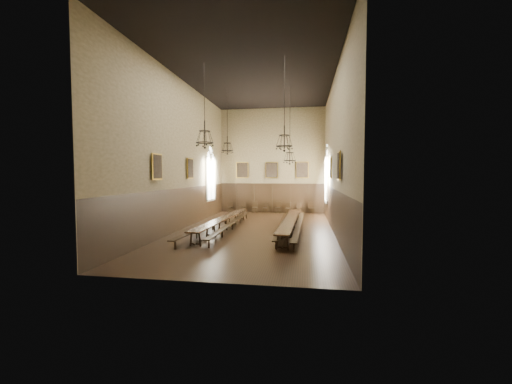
% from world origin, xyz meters
% --- Properties ---
extents(floor, '(9.00, 18.00, 0.02)m').
position_xyz_m(floor, '(0.00, 0.00, -0.01)').
color(floor, black).
rests_on(floor, ground).
extents(ceiling, '(9.00, 18.00, 0.02)m').
position_xyz_m(ceiling, '(0.00, 0.00, 9.01)').
color(ceiling, black).
rests_on(ceiling, ground).
extents(wall_back, '(9.00, 0.02, 9.00)m').
position_xyz_m(wall_back, '(0.00, 9.01, 4.50)').
color(wall_back, '#94835B').
rests_on(wall_back, ground).
extents(wall_front, '(9.00, 0.02, 9.00)m').
position_xyz_m(wall_front, '(0.00, -9.01, 4.50)').
color(wall_front, '#94835B').
rests_on(wall_front, ground).
extents(wall_left, '(0.02, 18.00, 9.00)m').
position_xyz_m(wall_left, '(-4.51, 0.00, 4.50)').
color(wall_left, '#94835B').
rests_on(wall_left, ground).
extents(wall_right, '(0.02, 18.00, 9.00)m').
position_xyz_m(wall_right, '(4.51, 0.00, 4.50)').
color(wall_right, '#94835B').
rests_on(wall_right, ground).
extents(wainscot_panelling, '(9.00, 18.00, 2.50)m').
position_xyz_m(wainscot_panelling, '(0.00, 0.00, 1.25)').
color(wainscot_panelling, black).
rests_on(wainscot_panelling, floor).
extents(table_left, '(1.04, 9.52, 0.74)m').
position_xyz_m(table_left, '(-1.93, -0.14, 0.37)').
color(table_left, black).
rests_on(table_left, floor).
extents(table_right, '(0.97, 10.00, 0.78)m').
position_xyz_m(table_right, '(2.04, -0.03, 0.39)').
color(table_right, black).
rests_on(table_right, floor).
extents(bench_left_outer, '(0.84, 10.70, 0.48)m').
position_xyz_m(bench_left_outer, '(-2.53, -0.23, 0.31)').
color(bench_left_outer, black).
rests_on(bench_left_outer, floor).
extents(bench_left_inner, '(0.44, 10.44, 0.47)m').
position_xyz_m(bench_left_inner, '(-1.44, 0.14, 0.30)').
color(bench_left_inner, black).
rests_on(bench_left_inner, floor).
extents(bench_right_inner, '(0.46, 9.82, 0.44)m').
position_xyz_m(bench_right_inner, '(1.54, 0.14, 0.28)').
color(bench_right_inner, black).
rests_on(bench_right_inner, floor).
extents(bench_right_outer, '(0.58, 10.60, 0.48)m').
position_xyz_m(bench_right_outer, '(2.55, 0.11, 0.30)').
color(bench_right_outer, black).
rests_on(bench_right_outer, floor).
extents(chair_0, '(0.50, 0.50, 0.92)m').
position_xyz_m(chair_0, '(-3.60, 8.54, 0.28)').
color(chair_0, black).
rests_on(chair_0, floor).
extents(chair_1, '(0.48, 0.48, 0.88)m').
position_xyz_m(chair_1, '(-2.46, 8.52, 0.27)').
color(chair_1, black).
rests_on(chair_1, floor).
extents(chair_2, '(0.45, 0.45, 0.99)m').
position_xyz_m(chair_2, '(-1.42, 8.47, 0.30)').
color(chair_2, black).
rests_on(chair_2, floor).
extents(chair_3, '(0.50, 0.51, 0.89)m').
position_xyz_m(chair_3, '(-0.52, 8.61, 0.27)').
color(chair_3, black).
rests_on(chair_3, floor).
extents(chair_4, '(0.52, 0.52, 1.01)m').
position_xyz_m(chair_4, '(0.60, 8.52, 0.31)').
color(chair_4, black).
rests_on(chair_4, floor).
extents(chair_5, '(0.47, 0.47, 0.93)m').
position_xyz_m(chair_5, '(1.42, 8.47, 0.28)').
color(chair_5, black).
rests_on(chair_5, floor).
extents(chair_6, '(0.50, 0.50, 0.89)m').
position_xyz_m(chair_6, '(2.39, 8.58, 0.27)').
color(chair_6, black).
rests_on(chair_6, floor).
extents(chair_7, '(0.57, 0.57, 1.01)m').
position_xyz_m(chair_7, '(3.38, 8.55, 0.31)').
color(chair_7, black).
rests_on(chair_7, floor).
extents(chandelier_back_left, '(0.78, 0.78, 4.24)m').
position_xyz_m(chandelier_back_left, '(-2.27, 2.33, 5.20)').
color(chandelier_back_left, black).
rests_on(chandelier_back_left, ceiling).
extents(chandelier_back_right, '(0.79, 0.79, 4.93)m').
position_xyz_m(chandelier_back_right, '(1.87, 2.30, 4.57)').
color(chandelier_back_right, black).
rests_on(chandelier_back_right, ceiling).
extents(chandelier_front_left, '(0.92, 0.92, 4.22)m').
position_xyz_m(chandelier_front_left, '(-2.25, -2.48, 5.21)').
color(chandelier_front_left, black).
rests_on(chandelier_front_left, ceiling).
extents(chandelier_front_right, '(0.80, 0.80, 4.46)m').
position_xyz_m(chandelier_front_right, '(1.86, -2.77, 5.00)').
color(chandelier_front_right, black).
rests_on(chandelier_front_right, ceiling).
extents(portrait_back_0, '(1.10, 0.12, 1.40)m').
position_xyz_m(portrait_back_0, '(-2.60, 8.88, 3.70)').
color(portrait_back_0, '#B68C2B').
rests_on(portrait_back_0, wall_back).
extents(portrait_back_1, '(1.10, 0.12, 1.40)m').
position_xyz_m(portrait_back_1, '(0.00, 8.88, 3.70)').
color(portrait_back_1, '#B68C2B').
rests_on(portrait_back_1, wall_back).
extents(portrait_back_2, '(1.10, 0.12, 1.40)m').
position_xyz_m(portrait_back_2, '(2.60, 8.88, 3.70)').
color(portrait_back_2, '#B68C2B').
rests_on(portrait_back_2, wall_back).
extents(portrait_left_0, '(0.12, 1.00, 1.30)m').
position_xyz_m(portrait_left_0, '(-4.38, 1.00, 3.70)').
color(portrait_left_0, '#B68C2B').
rests_on(portrait_left_0, wall_left).
extents(portrait_left_1, '(0.12, 1.00, 1.30)m').
position_xyz_m(portrait_left_1, '(-4.38, -3.50, 3.70)').
color(portrait_left_1, '#B68C2B').
rests_on(portrait_left_1, wall_left).
extents(portrait_right_0, '(0.12, 1.00, 1.30)m').
position_xyz_m(portrait_right_0, '(4.38, 1.00, 3.70)').
color(portrait_right_0, '#B68C2B').
rests_on(portrait_right_0, wall_right).
extents(portrait_right_1, '(0.12, 1.00, 1.30)m').
position_xyz_m(portrait_right_1, '(4.38, -3.50, 3.70)').
color(portrait_right_1, '#B68C2B').
rests_on(portrait_right_1, wall_right).
extents(window_right, '(0.20, 2.20, 4.60)m').
position_xyz_m(window_right, '(4.43, 5.50, 3.40)').
color(window_right, white).
rests_on(window_right, wall_right).
extents(window_left, '(0.20, 2.20, 4.60)m').
position_xyz_m(window_left, '(-4.43, 5.50, 3.40)').
color(window_left, white).
rests_on(window_left, wall_left).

